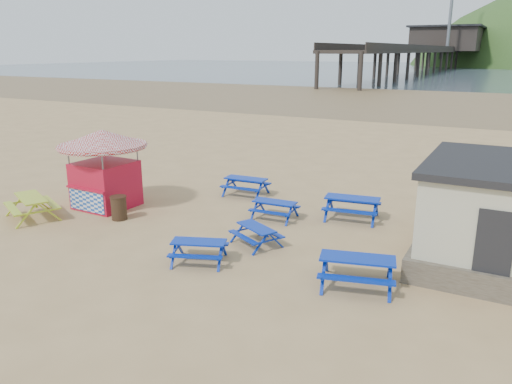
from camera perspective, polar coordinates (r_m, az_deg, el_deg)
The scene contains 13 objects.
ground at distance 18.46m, azimuth -3.73°, elevation -3.89°, with size 400.00×400.00×0.00m, color tan.
wet_sand at distance 70.63m, azimuth 20.68°, elevation 9.82°, with size 400.00×400.00×0.00m, color olive.
sea at distance 185.08m, azimuth 25.73°, elevation 12.43°, with size 400.00×400.00×0.00m, color #445562.
picnic_table_blue_a at distance 19.13m, azimuth 2.15°, elevation -2.06°, with size 1.71×1.41×0.69m.
picnic_table_blue_b at distance 22.22m, azimuth -1.16°, elevation 0.63°, with size 1.95×1.61×0.78m.
picnic_table_blue_c at distance 19.41m, azimuth 10.90°, elevation -1.82°, with size 2.25×1.91×0.85m.
picnic_table_blue_d at distance 16.56m, azimuth 0.05°, elevation -5.02°, with size 1.95×1.82×0.65m.
picnic_table_blue_e at distance 15.36m, azimuth -6.53°, elevation -6.78°, with size 2.00×1.82×0.69m.
picnic_table_blue_f at distance 14.03m, azimuth 11.45°, elevation -8.92°, with size 2.35×2.07×0.84m.
picnic_table_yellow at distance 20.97m, azimuth -24.22°, elevation -1.62°, with size 2.57×2.39×0.86m.
ice_cream_kiosk at distance 21.08m, azimuth -17.02°, elevation 3.64°, with size 3.72×3.72×3.20m.
litter_bin at distance 19.69m, azimuth -15.40°, elevation -1.73°, with size 0.63×0.63×0.92m.
pier at distance 194.89m, azimuth 20.63°, elevation 14.68°, with size 24.00×220.00×39.29m.
Camera 1 is at (9.18, -14.75, 6.23)m, focal length 35.00 mm.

